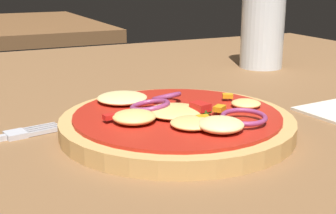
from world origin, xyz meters
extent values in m
cube|color=brown|center=(0.00, 0.00, 0.02)|extent=(1.30, 1.04, 0.03)
cylinder|color=tan|center=(0.05, -0.04, 0.04)|extent=(0.22, 0.22, 0.02)
cylinder|color=red|center=(0.05, -0.04, 0.05)|extent=(0.20, 0.20, 0.00)
ellipsoid|color=#EFCC72|center=(0.05, -0.08, 0.06)|extent=(0.04, 0.04, 0.01)
ellipsoid|color=#EFCC72|center=(0.13, -0.05, 0.06)|extent=(0.03, 0.03, 0.01)
ellipsoid|color=#EFCC72|center=(0.01, -0.05, 0.06)|extent=(0.04, 0.04, 0.01)
ellipsoid|color=#F4DB8E|center=(0.07, -0.10, 0.06)|extent=(0.04, 0.04, 0.01)
ellipsoid|color=#EFCC72|center=(0.05, -0.04, 0.06)|extent=(0.05, 0.05, 0.01)
ellipsoid|color=#F4DB8E|center=(0.02, 0.02, 0.06)|extent=(0.05, 0.05, 0.01)
torus|color=#93386B|center=(0.06, 0.00, 0.06)|extent=(0.04, 0.04, 0.01)
torus|color=#93386B|center=(0.09, -0.09, 0.06)|extent=(0.05, 0.05, 0.01)
torus|color=#93386B|center=(0.03, -0.02, 0.06)|extent=(0.05, 0.05, 0.01)
cube|color=red|center=(0.07, -0.05, 0.06)|extent=(0.02, 0.02, 0.01)
cube|color=orange|center=(0.09, -0.06, 0.06)|extent=(0.01, 0.01, 0.00)
cube|color=orange|center=(0.06, -0.08, 0.06)|extent=(0.01, 0.01, 0.00)
cube|color=orange|center=(0.12, -0.02, 0.06)|extent=(0.01, 0.01, 0.00)
cube|color=red|center=(-0.01, -0.04, 0.06)|extent=(0.01, 0.01, 0.00)
cube|color=#2D8C28|center=(0.07, -0.06, 0.06)|extent=(0.01, 0.01, 0.00)
cube|color=silver|center=(-0.09, 0.01, 0.04)|extent=(0.02, 0.02, 0.01)
cube|color=silver|center=(-0.06, 0.01, 0.04)|extent=(0.03, 0.01, 0.00)
cube|color=silver|center=(-0.06, 0.01, 0.04)|extent=(0.03, 0.01, 0.00)
cube|color=silver|center=(-0.06, 0.02, 0.04)|extent=(0.03, 0.01, 0.00)
cube|color=silver|center=(-0.06, 0.03, 0.04)|extent=(0.03, 0.01, 0.00)
cylinder|color=silver|center=(0.32, 0.19, 0.11)|extent=(0.07, 0.07, 0.15)
cylinder|color=#C67214|center=(0.32, 0.19, 0.09)|extent=(0.06, 0.06, 0.10)
camera|label=1|loc=(-0.14, -0.42, 0.18)|focal=50.85mm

